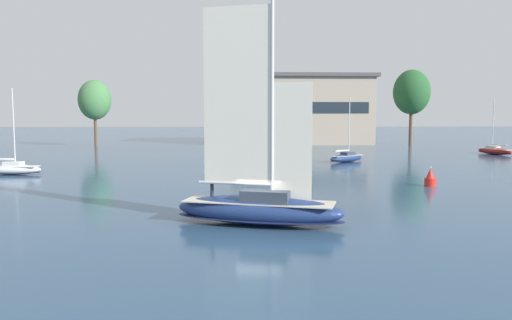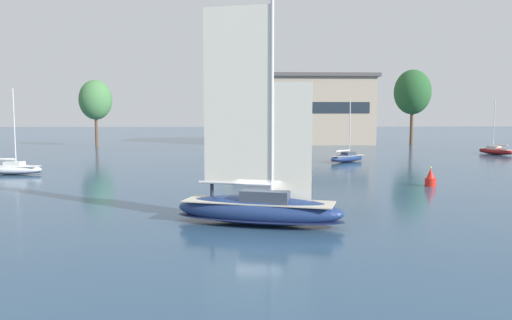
# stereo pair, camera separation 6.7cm
# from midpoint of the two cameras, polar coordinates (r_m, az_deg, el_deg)

# --- Properties ---
(ground_plane) EXTENTS (400.00, 400.00, 0.00)m
(ground_plane) POSITION_cam_midpoint_polar(r_m,az_deg,el_deg) (28.13, 0.23, -7.35)
(ground_plane) COLOR #2D4C6B
(waterfront_building) EXTENTS (30.52, 16.26, 13.89)m
(waterfront_building) POSITION_cam_midpoint_polar(r_m,az_deg,el_deg) (103.48, 4.52, 5.80)
(waterfront_building) COLOR tan
(waterfront_building) RESTS_ON ground
(tree_shore_left) EXTENTS (7.12, 7.12, 14.65)m
(tree_shore_left) POSITION_cam_midpoint_polar(r_m,az_deg,el_deg) (102.86, 17.35, 7.40)
(tree_shore_left) COLOR brown
(tree_shore_left) RESTS_ON ground
(tree_shore_center) EXTENTS (5.97, 5.97, 12.30)m
(tree_shore_center) POSITION_cam_midpoint_polar(r_m,az_deg,el_deg) (97.22, -17.98, 6.54)
(tree_shore_center) COLOR brown
(tree_shore_center) RESTS_ON ground
(sailboat_main) EXTENTS (9.98, 5.45, 13.22)m
(sailboat_main) POSITION_cam_midpoint_polar(r_m,az_deg,el_deg) (27.91, 0.25, -5.25)
(sailboat_main) COLOR navy
(sailboat_main) RESTS_ON ground
(sailboat_moored_near_marina) EXTENTS (6.42, 2.32, 8.66)m
(sailboat_moored_near_marina) POSITION_cam_midpoint_polar(r_m,az_deg,el_deg) (56.14, -26.25, -0.91)
(sailboat_moored_near_marina) COLOR silver
(sailboat_moored_near_marina) RESTS_ON ground
(sailboat_moored_mid_channel) EXTENTS (3.63, 6.28, 8.36)m
(sailboat_moored_mid_channel) POSITION_cam_midpoint_polar(r_m,az_deg,el_deg) (82.99, 25.58, 0.96)
(sailboat_moored_mid_channel) COLOR maroon
(sailboat_moored_mid_channel) RESTS_ON ground
(sailboat_moored_far_slip) EXTENTS (5.69, 4.93, 8.15)m
(sailboat_moored_far_slip) POSITION_cam_midpoint_polar(r_m,az_deg,el_deg) (64.45, 10.27, 0.27)
(sailboat_moored_far_slip) COLOR navy
(sailboat_moored_far_slip) RESTS_ON ground
(channel_buoy) EXTENTS (0.92, 0.92, 1.69)m
(channel_buoy) POSITION_cam_midpoint_polar(r_m,az_deg,el_deg) (44.91, 19.23, -2.01)
(channel_buoy) COLOR red
(channel_buoy) RESTS_ON ground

